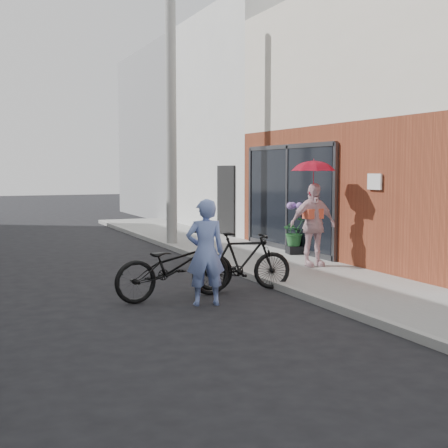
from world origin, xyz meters
TOP-DOWN VIEW (x-y plane):
  - ground at (0.00, 0.00)m, footprint 80.00×80.00m
  - sidewalk at (2.10, 2.00)m, footprint 2.20×24.00m
  - curb at (0.94, 2.00)m, footprint 0.12×24.00m
  - plaster_building at (7.20, 9.00)m, footprint 8.00×6.00m
  - east_building_far at (7.20, 16.00)m, footprint 8.00×8.00m
  - utility_pole at (1.10, 6.00)m, footprint 0.28×0.28m
  - officer at (-0.65, -0.77)m, footprint 0.66×0.50m
  - bike_left at (-0.95, -0.17)m, footprint 2.07×0.95m
  - bike_right at (0.35, 0.03)m, footprint 1.72×0.76m
  - kimono_woman at (2.44, 1.21)m, footprint 1.00×0.48m
  - parasol at (2.44, 1.21)m, footprint 0.83×0.83m
  - planter at (3.00, 2.89)m, footprint 0.40×0.40m
  - potted_plant at (3.00, 2.89)m, footprint 0.59×0.51m

SIDE VIEW (x-z plane):
  - ground at x=0.00m, z-range 0.00..0.00m
  - sidewalk at x=2.10m, z-range 0.00..0.12m
  - curb at x=0.94m, z-range 0.00..0.12m
  - planter at x=3.00m, z-range 0.12..0.30m
  - bike_right at x=0.35m, z-range 0.00..1.00m
  - bike_left at x=-0.95m, z-range 0.00..1.05m
  - potted_plant at x=3.00m, z-range 0.30..0.96m
  - officer at x=-0.65m, z-range 0.00..1.61m
  - kimono_woman at x=2.44m, z-range 0.12..1.78m
  - parasol at x=2.44m, z-range 1.78..2.51m
  - plaster_building at x=7.20m, z-range 0.00..7.00m
  - east_building_far at x=7.20m, z-range 0.00..7.00m
  - utility_pole at x=1.10m, z-range 0.00..7.00m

